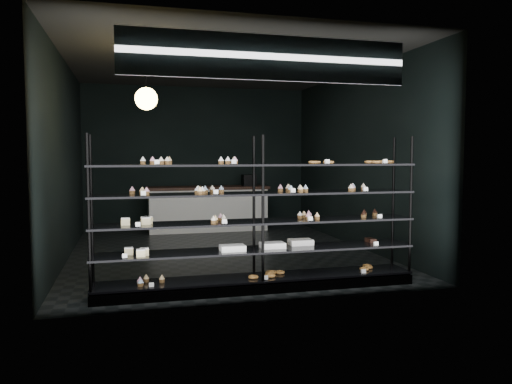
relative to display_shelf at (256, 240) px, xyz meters
The scene contains 5 objects.
room 2.64m from the display_shelf, 89.66° to the left, with size 5.01×6.01×3.20m.
display_shelf is the anchor object (origin of this frame).
signage 2.17m from the display_shelf, 88.27° to the right, with size 3.30×0.05×0.50m.
pendant_lamp 2.54m from the display_shelf, 135.53° to the left, with size 0.31×0.31×0.88m.
service_counter 4.96m from the display_shelf, 87.86° to the left, with size 2.67×0.65×1.23m.
Camera 1 is at (-1.54, -8.35, 1.67)m, focal length 35.00 mm.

